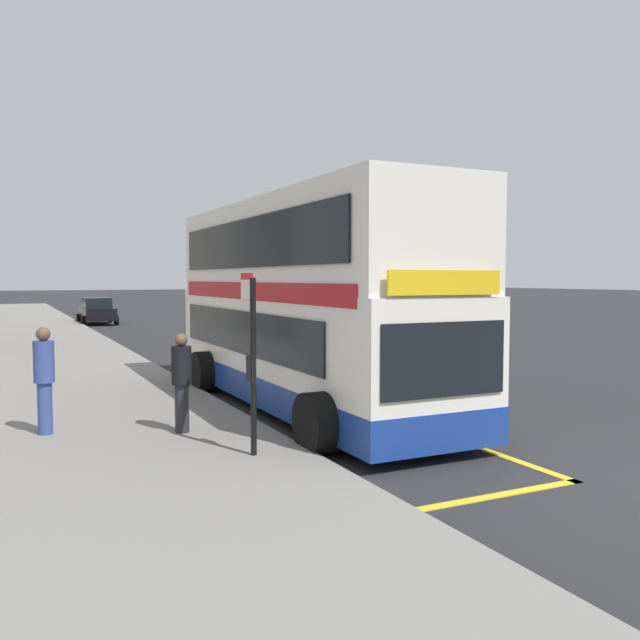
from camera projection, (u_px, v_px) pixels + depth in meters
The scene contains 9 objects.
ground_plane at pixel (162, 327), 37.74m from camera, with size 260.00×260.00×0.00m, color #28282B.
pavement_near at pixel (28, 330), 34.69m from camera, with size 6.00×76.00×0.14m, color gray.
double_decker_bus at pixel (301, 312), 14.12m from camera, with size 3.19×10.18×4.40m.
bus_bay_markings at pixel (297, 408), 14.17m from camera, with size 2.83×12.92×0.01m.
bus_stop_sign at pixel (251, 348), 9.84m from camera, with size 0.09×0.51×2.72m.
parked_car_silver_behind at pixel (354, 327), 26.99m from camera, with size 2.09×4.20×1.62m.
parked_car_black_across at pixel (97, 311), 40.09m from camera, with size 2.09×4.20×1.62m.
pedestrian_waiting_near_sign at pixel (182, 379), 11.28m from camera, with size 0.34×0.34×1.70m.
pedestrian_further_back at pixel (44, 376), 11.13m from camera, with size 0.34×0.34×1.82m.
Camera 1 is at (-8.24, -5.83, 2.78)m, focal length 37.04 mm.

